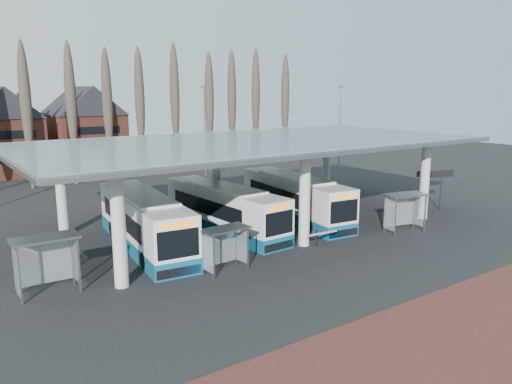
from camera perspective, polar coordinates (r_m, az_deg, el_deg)
ground at (r=30.50m, az=8.54°, el=-7.19°), size 140.00×140.00×0.00m
station_canopy at (r=35.34m, az=-0.14°, el=4.97°), size 32.00×16.00×6.34m
poplar_row at (r=57.45m, az=-14.74°, el=10.23°), size 45.10×1.10×14.50m
lamp_post_b at (r=53.77m, az=-5.87°, el=6.80°), size 0.80×0.16×10.17m
lamp_post_c at (r=57.35m, az=9.56°, el=7.00°), size 0.80×0.16×10.17m
bus_0 at (r=32.12m, az=-12.69°, el=-3.38°), size 3.91×12.53×3.42m
bus_1 at (r=35.00m, az=-3.69°, el=-2.02°), size 3.21×11.84×3.25m
bus_2 at (r=38.46m, az=4.38°, el=-0.72°), size 3.90×12.25×3.35m
shelter_0 at (r=26.25m, az=-22.94°, el=-6.33°), size 3.12×1.61×2.87m
shelter_1 at (r=27.24m, az=-3.69°, el=-5.42°), size 2.75×1.53×2.46m
shelter_2 at (r=36.15m, az=16.57°, el=-1.32°), size 3.18×2.08×2.72m
info_sign_0 at (r=43.54m, az=20.47°, el=1.63°), size 2.18×0.69×3.32m
info_sign_1 at (r=45.29m, az=19.00°, el=1.70°), size 1.86×0.91×2.96m
barrier at (r=31.56m, az=7.40°, el=-4.82°), size 2.29×0.70×1.15m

